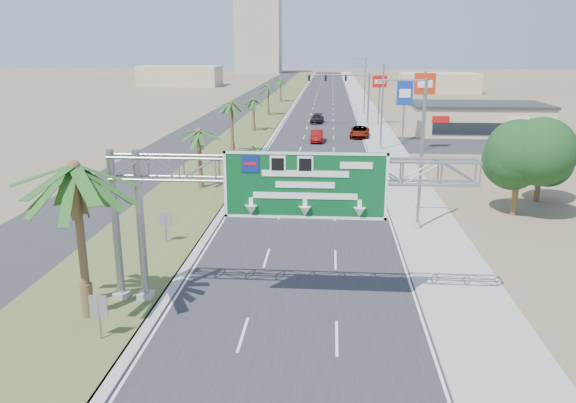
# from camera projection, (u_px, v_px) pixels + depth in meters

# --- Properties ---
(road) EXTENTS (12.00, 300.00, 0.02)m
(road) POSITION_uv_depth(u_px,v_px,m) (324.00, 102.00, 122.79)
(road) COLOR #28282B
(road) RESTS_ON ground
(sidewalk_right) EXTENTS (4.00, 300.00, 0.10)m
(sidewalk_right) POSITION_uv_depth(u_px,v_px,m) (363.00, 102.00, 122.16)
(sidewalk_right) COLOR #9E9B93
(sidewalk_right) RESTS_ON ground
(median_grass) EXTENTS (7.00, 300.00, 0.12)m
(median_grass) POSITION_uv_depth(u_px,v_px,m) (278.00, 102.00, 123.50)
(median_grass) COLOR #465F2A
(median_grass) RESTS_ON ground
(opposing_road) EXTENTS (8.00, 300.00, 0.02)m
(opposing_road) POSITION_uv_depth(u_px,v_px,m) (247.00, 102.00, 124.03)
(opposing_road) COLOR #28282B
(opposing_road) RESTS_ON ground
(sign_gantry) EXTENTS (16.75, 1.24, 7.50)m
(sign_gantry) POSITION_uv_depth(u_px,v_px,m) (271.00, 181.00, 25.09)
(sign_gantry) COLOR gray
(sign_gantry) RESTS_ON ground
(palm_near) EXTENTS (5.70, 5.70, 8.35)m
(palm_near) POSITION_uv_depth(u_px,v_px,m) (74.00, 168.00, 23.60)
(palm_near) COLOR brown
(palm_near) RESTS_ON ground
(palm_row_b) EXTENTS (3.99, 3.99, 5.95)m
(palm_row_b) POSITION_uv_depth(u_px,v_px,m) (199.00, 132.00, 47.23)
(palm_row_b) COLOR brown
(palm_row_b) RESTS_ON ground
(palm_row_c) EXTENTS (3.99, 3.99, 6.75)m
(palm_row_c) POSITION_uv_depth(u_px,v_px,m) (231.00, 104.00, 62.40)
(palm_row_c) COLOR brown
(palm_row_c) RESTS_ON ground
(palm_row_d) EXTENTS (3.99, 3.99, 5.45)m
(palm_row_d) POSITION_uv_depth(u_px,v_px,m) (253.00, 100.00, 80.03)
(palm_row_d) COLOR brown
(palm_row_d) RESTS_ON ground
(palm_row_e) EXTENTS (3.99, 3.99, 6.15)m
(palm_row_e) POSITION_uv_depth(u_px,v_px,m) (268.00, 86.00, 98.10)
(palm_row_e) COLOR brown
(palm_row_e) RESTS_ON ground
(palm_row_f) EXTENTS (3.99, 3.99, 5.75)m
(palm_row_f) POSITION_uv_depth(u_px,v_px,m) (281.00, 80.00, 122.22)
(palm_row_f) COLOR brown
(palm_row_f) RESTS_ON ground
(streetlight_near) EXTENTS (3.27, 0.44, 10.00)m
(streetlight_near) POSITION_uv_depth(u_px,v_px,m) (418.00, 161.00, 36.45)
(streetlight_near) COLOR gray
(streetlight_near) RESTS_ON ground
(streetlight_mid) EXTENTS (3.27, 0.44, 10.00)m
(streetlight_mid) POSITION_uv_depth(u_px,v_px,m) (380.00, 110.00, 65.27)
(streetlight_mid) COLOR gray
(streetlight_mid) RESTS_ON ground
(streetlight_far) EXTENTS (3.27, 0.44, 10.00)m
(streetlight_far) POSITION_uv_depth(u_px,v_px,m) (364.00, 88.00, 99.86)
(streetlight_far) COLOR gray
(streetlight_far) RESTS_ON ground
(signal_mast) EXTENTS (10.28, 0.71, 8.00)m
(signal_mast) POSITION_uv_depth(u_px,v_px,m) (355.00, 95.00, 84.58)
(signal_mast) COLOR gray
(signal_mast) RESTS_ON ground
(store_building) EXTENTS (18.00, 10.00, 4.00)m
(store_building) POSITION_uv_depth(u_px,v_px,m) (477.00, 120.00, 78.37)
(store_building) COLOR #CCB88A
(store_building) RESTS_ON ground
(oak_near) EXTENTS (4.50, 4.50, 6.80)m
(oak_near) POSITION_uv_depth(u_px,v_px,m) (520.00, 154.00, 39.78)
(oak_near) COLOR brown
(oak_near) RESTS_ON ground
(oak_far) EXTENTS (3.50, 3.50, 5.60)m
(oak_far) POSITION_uv_depth(u_px,v_px,m) (542.00, 154.00, 43.59)
(oak_far) COLOR brown
(oak_far) RESTS_ON ground
(median_signback_a) EXTENTS (0.75, 0.08, 2.08)m
(median_signback_a) POSITION_uv_depth(u_px,v_px,m) (99.00, 310.00, 23.04)
(median_signback_a) COLOR gray
(median_signback_a) RESTS_ON ground
(median_signback_b) EXTENTS (0.75, 0.08, 2.08)m
(median_signback_b) POSITION_uv_depth(u_px,v_px,m) (165.00, 221.00, 34.63)
(median_signback_b) COLOR gray
(median_signback_b) RESTS_ON ground
(tower_distant) EXTENTS (20.00, 16.00, 35.00)m
(tower_distant) POSITION_uv_depth(u_px,v_px,m) (258.00, 33.00, 254.96)
(tower_distant) COLOR tan
(tower_distant) RESTS_ON ground
(building_distant_left) EXTENTS (24.00, 14.00, 6.00)m
(building_distant_left) POSITION_uv_depth(u_px,v_px,m) (181.00, 76.00, 173.31)
(building_distant_left) COLOR #CCB88A
(building_distant_left) RESTS_ON ground
(building_distant_right) EXTENTS (20.00, 12.00, 5.00)m
(building_distant_right) POSITION_uv_depth(u_px,v_px,m) (439.00, 83.00, 148.76)
(building_distant_right) COLOR #CCB88A
(building_distant_right) RESTS_ON ground
(car_left_lane) EXTENTS (1.89, 4.11, 1.36)m
(car_left_lane) POSITION_uv_depth(u_px,v_px,m) (292.00, 164.00, 55.41)
(car_left_lane) COLOR black
(car_left_lane) RESTS_ON ground
(car_mid_lane) EXTENTS (1.62, 4.54, 1.49)m
(car_mid_lane) POSITION_uv_depth(u_px,v_px,m) (317.00, 136.00, 72.03)
(car_mid_lane) COLOR #66090B
(car_mid_lane) RESTS_ON ground
(car_right_lane) EXTENTS (2.93, 5.56, 1.49)m
(car_right_lane) POSITION_uv_depth(u_px,v_px,m) (360.00, 132.00, 75.57)
(car_right_lane) COLOR gray
(car_right_lane) RESTS_ON ground
(car_far) EXTENTS (2.28, 4.84, 1.36)m
(car_far) POSITION_uv_depth(u_px,v_px,m) (317.00, 119.00, 89.83)
(car_far) COLOR black
(car_far) RESTS_ON ground
(pole_sign_red_near) EXTENTS (2.41, 0.48, 9.18)m
(pole_sign_red_near) POSITION_uv_depth(u_px,v_px,m) (425.00, 89.00, 63.78)
(pole_sign_red_near) COLOR gray
(pole_sign_red_near) RESTS_ON ground
(pole_sign_blue) EXTENTS (2.02, 0.59, 7.89)m
(pole_sign_blue) POSITION_uv_depth(u_px,v_px,m) (405.00, 96.00, 70.58)
(pole_sign_blue) COLOR gray
(pole_sign_blue) RESTS_ON ground
(pole_sign_red_far) EXTENTS (2.20, 0.38, 7.73)m
(pole_sign_red_far) POSITION_uv_depth(u_px,v_px,m) (380.00, 85.00, 86.48)
(pole_sign_red_far) COLOR gray
(pole_sign_red_far) RESTS_ON ground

